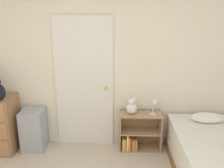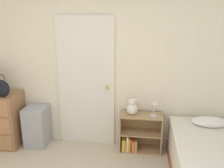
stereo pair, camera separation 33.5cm
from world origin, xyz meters
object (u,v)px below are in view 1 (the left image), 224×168
(storage_bin, at_px, (34,129))
(bed, at_px, (224,166))
(bookshelf, at_px, (137,134))
(desk_lamp, at_px, (154,105))
(teddy_bear, at_px, (132,107))

(storage_bin, relative_size, bed, 0.32)
(bookshelf, distance_m, bed, 1.29)
(bed, bearing_deg, storage_bin, 162.98)
(storage_bin, relative_size, desk_lamp, 2.69)
(storage_bin, bearing_deg, desk_lamp, -0.19)
(bookshelf, bearing_deg, bed, -39.75)
(bookshelf, height_order, desk_lamp, desk_lamp)
(storage_bin, height_order, bookshelf, storage_bin)
(desk_lamp, bearing_deg, bookshelf, 169.41)
(storage_bin, relative_size, teddy_bear, 2.51)
(bookshelf, xyz_separation_m, desk_lamp, (0.24, -0.04, 0.50))
(bed, bearing_deg, desk_lamp, 134.08)
(storage_bin, bearing_deg, teddy_bear, 1.30)
(bookshelf, distance_m, teddy_bear, 0.46)
(teddy_bear, bearing_deg, desk_lamp, -6.93)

